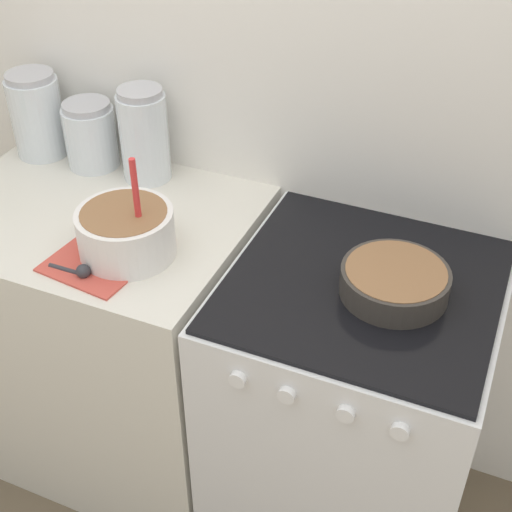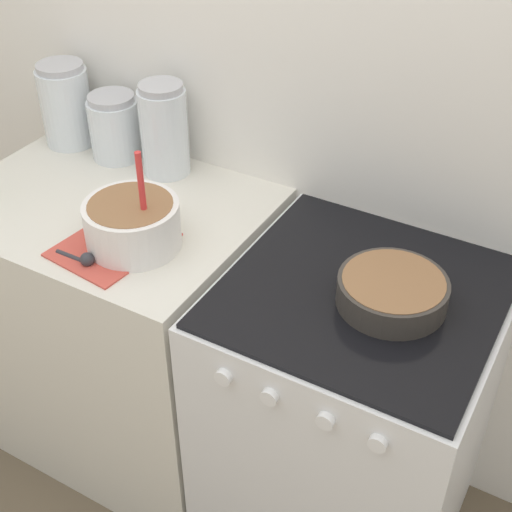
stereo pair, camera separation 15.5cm
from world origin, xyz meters
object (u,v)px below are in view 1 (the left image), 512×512
object	(u,v)px
storage_jar_left	(38,120)
baking_pan	(395,281)
stove	(349,413)
storage_jar_middle	(91,139)
storage_jar_right	(145,141)
mixing_bowl	(126,230)

from	to	relation	value
storage_jar_left	baking_pan	bearing A→B (deg)	-11.66
stove	storage_jar_middle	distance (m)	1.10
storage_jar_left	storage_jar_right	world-z (taller)	storage_jar_right
mixing_bowl	baking_pan	size ratio (longest dim) A/B	1.10
baking_pan	storage_jar_left	xyz separation A→B (m)	(-1.18, 0.24, 0.07)
mixing_bowl	storage_jar_left	xyz separation A→B (m)	(-0.52, 0.35, 0.04)
mixing_bowl	storage_jar_right	xyz separation A→B (m)	(-0.15, 0.35, 0.05)
storage_jar_middle	stove	bearing A→B (deg)	-14.20
mixing_bowl	storage_jar_right	distance (m)	0.38
storage_jar_middle	baking_pan	bearing A→B (deg)	-13.79
stove	storage_jar_right	bearing A→B (deg)	162.38
mixing_bowl	storage_jar_middle	bearing A→B (deg)	133.52
storage_jar_left	storage_jar_middle	distance (m)	0.19
storage_jar_left	storage_jar_middle	world-z (taller)	storage_jar_left
baking_pan	storage_jar_middle	xyz separation A→B (m)	(-0.99, 0.24, 0.05)
stove	storage_jar_left	distance (m)	1.27
baking_pan	storage_jar_right	bearing A→B (deg)	163.18
baking_pan	storage_jar_left	size ratio (longest dim) A/B	0.98
stove	storage_jar_left	size ratio (longest dim) A/B	3.59
stove	baking_pan	xyz separation A→B (m)	(0.07, -0.01, 0.51)
mixing_bowl	baking_pan	distance (m)	0.67
storage_jar_middle	storage_jar_right	xyz separation A→B (m)	(0.19, 0.00, 0.03)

